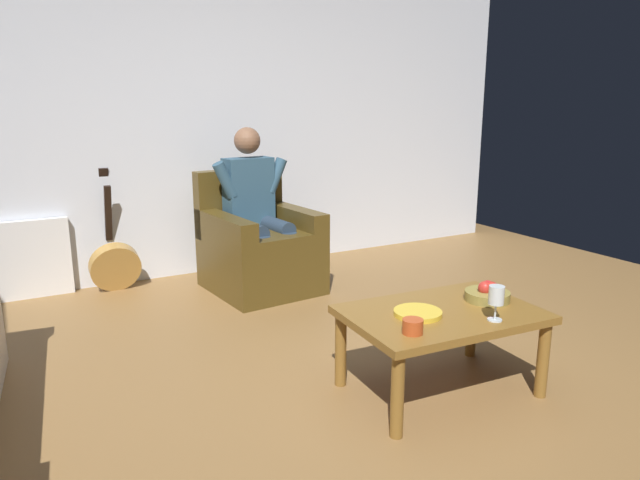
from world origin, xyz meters
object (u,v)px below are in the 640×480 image
person_seated (256,205)px  fruit_bowl (487,294)px  coffee_table (441,322)px  decorative_dish (418,313)px  armchair (258,249)px  wine_glass_near (496,297)px  guitar (115,263)px  candle_jar (413,326)px

person_seated → fruit_bowl: 2.09m
coffee_table → decorative_dish: 0.16m
armchair → person_seated: person_seated is taller
fruit_bowl → armchair: bearing=-77.5°
person_seated → wine_glass_near: (-0.27, 2.26, -0.12)m
guitar → candle_jar: size_ratio=10.05×
guitar → candle_jar: bearing=107.3°
person_seated → armchair: bearing=90.0°
fruit_bowl → wine_glass_near: bearing=52.4°
fruit_bowl → coffee_table: bearing=0.8°
wine_glass_near → fruit_bowl: size_ratio=0.74×
wine_glass_near → fruit_bowl: 0.30m
armchair → wine_glass_near: 2.26m
candle_jar → decorative_dish: bearing=-133.9°
armchair → decorative_dish: bearing=84.5°
armchair → wine_glass_near: (-0.27, 2.23, 0.23)m
guitar → decorative_dish: guitar is taller
guitar → wine_glass_near: 3.02m
person_seated → candle_jar: 2.21m
wine_glass_near → guitar: bearing=-65.0°
armchair → candle_jar: bearing=80.2°
decorative_dish → fruit_bowl: bearing=179.5°
armchair → fruit_bowl: armchair is taller
guitar → decorative_dish: size_ratio=4.04×
armchair → guitar: bearing=-31.3°
armchair → coffee_table: 2.01m
armchair → candle_jar: size_ratio=9.66×
coffee_table → wine_glass_near: size_ratio=5.80×
guitar → decorative_dish: (-0.99, 2.49, 0.22)m
coffee_table → wine_glass_near: 0.31m
guitar → fruit_bowl: size_ratio=4.09×
fruit_bowl → decorative_dish: fruit_bowl is taller
guitar → candle_jar: (-0.83, 2.66, 0.25)m
fruit_bowl → decorative_dish: 0.46m
candle_jar → coffee_table: bearing=-152.5°
fruit_bowl → candle_jar: (0.62, 0.17, -0.00)m
wine_glass_near → candle_jar: (0.44, -0.06, -0.08)m
armchair → fruit_bowl: 2.06m
coffee_table → decorative_dish: bearing=-3.3°
decorative_dish → candle_jar: candle_jar is taller
fruit_bowl → candle_jar: 0.64m
coffee_table → fruit_bowl: fruit_bowl is taller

